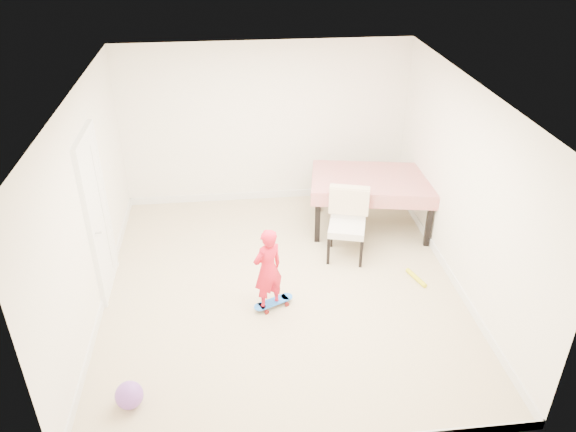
{
  "coord_description": "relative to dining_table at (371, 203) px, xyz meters",
  "views": [
    {
      "loc": [
        -0.58,
        -5.83,
        4.45
      ],
      "look_at": [
        0.1,
        0.2,
        0.95
      ],
      "focal_mm": 35.0,
      "sensor_mm": 36.0,
      "label": 1
    }
  ],
  "objects": [
    {
      "name": "child",
      "position": [
        -1.7,
        -1.77,
        0.12
      ],
      "size": [
        0.47,
        0.42,
        1.09
      ],
      "primitive_type": "imported",
      "rotation": [
        0.0,
        0.0,
        3.66
      ],
      "color": "red",
      "rests_on": "ground"
    },
    {
      "name": "skateboard",
      "position": [
        -1.64,
        -1.75,
        -0.38
      ],
      "size": [
        0.56,
        0.4,
        0.08
      ],
      "primitive_type": null,
      "rotation": [
        0.0,
        0.0,
        0.44
      ],
      "color": "blue",
      "rests_on": "ground"
    },
    {
      "name": "wall_back",
      "position": [
        -1.49,
        1.11,
        0.88
      ],
      "size": [
        4.5,
        0.04,
        2.6
      ],
      "primitive_type": "cube",
      "color": "white",
      "rests_on": "ground"
    },
    {
      "name": "baseboard_left",
      "position": [
        -3.73,
        -1.37,
        -0.36
      ],
      "size": [
        0.02,
        5.0,
        0.12
      ],
      "primitive_type": "cube",
      "color": "white",
      "rests_on": "ground"
    },
    {
      "name": "wall_right",
      "position": [
        0.74,
        -1.37,
        0.88
      ],
      "size": [
        0.04,
        5.0,
        2.6
      ],
      "primitive_type": "cube",
      "color": "white",
      "rests_on": "ground"
    },
    {
      "name": "door",
      "position": [
        -3.71,
        -1.07,
        0.6
      ],
      "size": [
        0.11,
        0.94,
        2.11
      ],
      "primitive_type": "cube",
      "color": "white",
      "rests_on": "ground"
    },
    {
      "name": "balloon",
      "position": [
        -3.2,
        -3.13,
        -0.28
      ],
      "size": [
        0.28,
        0.28,
        0.28
      ],
      "primitive_type": "sphere",
      "color": "purple",
      "rests_on": "ground"
    },
    {
      "name": "wall_left",
      "position": [
        -3.72,
        -1.37,
        0.88
      ],
      "size": [
        0.04,
        5.0,
        2.6
      ],
      "primitive_type": "cube",
      "color": "white",
      "rests_on": "ground"
    },
    {
      "name": "baseboard_back",
      "position": [
        -1.49,
        1.12,
        -0.36
      ],
      "size": [
        4.5,
        0.02,
        0.12
      ],
      "primitive_type": "cube",
      "color": "white",
      "rests_on": "ground"
    },
    {
      "name": "dining_table",
      "position": [
        0.0,
        0.0,
        0.0
      ],
      "size": [
        1.96,
        1.42,
        0.84
      ],
      "primitive_type": null,
      "rotation": [
        0.0,
        0.0,
        -0.18
      ],
      "color": "#AD2009",
      "rests_on": "ground"
    },
    {
      "name": "baseboard_right",
      "position": [
        0.75,
        -1.37,
        -0.36
      ],
      "size": [
        0.02,
        5.0,
        0.12
      ],
      "primitive_type": "cube",
      "color": "white",
      "rests_on": "ground"
    },
    {
      "name": "dining_chair",
      "position": [
        -0.53,
        -0.76,
        0.08
      ],
      "size": [
        0.69,
        0.75,
        1.0
      ],
      "primitive_type": null,
      "rotation": [
        0.0,
        0.0,
        -0.27
      ],
      "color": "beige",
      "rests_on": "ground"
    },
    {
      "name": "ceiling",
      "position": [
        -1.49,
        -1.37,
        2.16
      ],
      "size": [
        4.5,
        5.0,
        0.04
      ],
      "primitive_type": "cube",
      "color": "white",
      "rests_on": "wall_back"
    },
    {
      "name": "ground",
      "position": [
        -1.49,
        -1.37,
        -0.42
      ],
      "size": [
        5.0,
        5.0,
        0.0
      ],
      "primitive_type": "plane",
      "color": "#C2AF87",
      "rests_on": "ground"
    },
    {
      "name": "foam_toy",
      "position": [
        0.29,
        -1.41,
        -0.39
      ],
      "size": [
        0.18,
        0.4,
        0.06
      ],
      "primitive_type": "cylinder",
      "rotation": [
        1.57,
        0.0,
        0.32
      ],
      "color": "yellow",
      "rests_on": "ground"
    },
    {
      "name": "wall_front",
      "position": [
        -1.49,
        -3.85,
        0.88
      ],
      "size": [
        4.5,
        0.04,
        2.6
      ],
      "primitive_type": "cube",
      "color": "white",
      "rests_on": "ground"
    }
  ]
}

